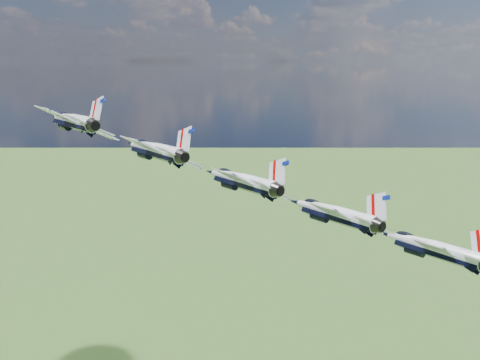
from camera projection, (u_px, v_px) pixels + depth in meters
jet_0 at (72, 121)px, 70.58m from camera, size 12.02×15.82×8.71m
jet_1 at (154, 149)px, 68.59m from camera, size 12.02×15.82×8.71m
jet_2 at (240, 180)px, 66.59m from camera, size 12.02×15.82×8.71m
jet_3 at (332, 212)px, 64.60m from camera, size 12.02×15.82×8.71m
jet_4 at (429, 247)px, 62.61m from camera, size 12.02×15.82×8.71m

